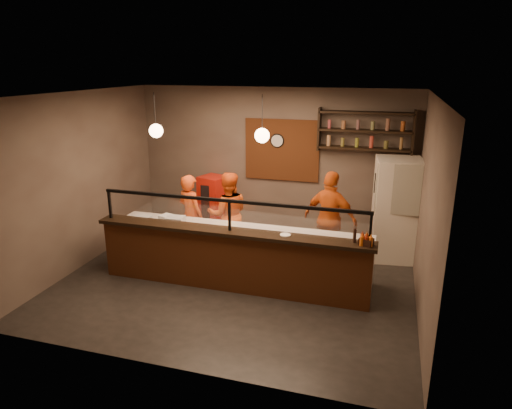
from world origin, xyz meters
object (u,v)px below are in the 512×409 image
(cook_left, at_px, (191,215))
(condiment_caddy, at_px, (366,242))
(red_cooler, at_px, (214,205))
(fridge, at_px, (396,210))
(cook_right, at_px, (330,219))
(pepper_mill, at_px, (355,235))
(cook_mid, at_px, (228,214))
(pizza_dough, at_px, (225,226))
(wall_clock, at_px, (277,141))

(cook_left, distance_m, condiment_caddy, 3.64)
(red_cooler, bearing_deg, condiment_caddy, -17.22)
(fridge, bearing_deg, cook_right, -157.81)
(cook_right, relative_size, red_cooler, 1.39)
(condiment_caddy, relative_size, pepper_mill, 0.87)
(cook_mid, relative_size, pizza_dough, 3.56)
(cook_left, distance_m, pepper_mill, 3.45)
(cook_right, distance_m, pepper_mill, 1.56)
(fridge, relative_size, red_cooler, 1.53)
(fridge, bearing_deg, pizza_dough, -158.85)
(condiment_caddy, bearing_deg, cook_mid, 152.36)
(pepper_mill, bearing_deg, cook_mid, 151.91)
(fridge, xyz_separation_m, red_cooler, (-3.85, 0.32, -0.34))
(wall_clock, bearing_deg, cook_mid, -115.02)
(cook_left, bearing_deg, cook_mid, -139.57)
(cook_left, bearing_deg, red_cooler, -65.48)
(fridge, relative_size, pizza_dough, 4.21)
(cook_left, xyz_separation_m, fridge, (3.84, 0.94, 0.18))
(condiment_caddy, height_order, pepper_mill, pepper_mill)
(pizza_dough, distance_m, condiment_caddy, 2.55)
(cook_left, relative_size, cook_mid, 0.97)
(fridge, bearing_deg, cook_left, -173.35)
(fridge, bearing_deg, cook_mid, -173.91)
(pizza_dough, bearing_deg, pepper_mill, -12.89)
(red_cooler, bearing_deg, wall_clock, 31.54)
(cook_right, bearing_deg, pepper_mill, 129.92)
(fridge, distance_m, condiment_caddy, 2.20)
(wall_clock, xyz_separation_m, cook_mid, (-0.64, -1.36, -1.26))
(cook_mid, relative_size, condiment_caddy, 8.62)
(red_cooler, xyz_separation_m, pizza_dough, (0.95, -1.88, 0.26))
(red_cooler, height_order, pizza_dough, red_cooler)
(wall_clock, distance_m, pepper_mill, 3.44)
(cook_mid, height_order, red_cooler, cook_mid)
(wall_clock, distance_m, fridge, 2.81)
(cook_mid, xyz_separation_m, condiment_caddy, (2.71, -1.42, 0.28))
(cook_mid, distance_m, pizza_dough, 0.86)
(red_cooler, distance_m, condiment_caddy, 4.25)
(wall_clock, relative_size, cook_right, 0.17)
(cook_mid, distance_m, red_cooler, 1.29)
(wall_clock, relative_size, condiment_caddy, 1.54)
(cook_left, xyz_separation_m, pizza_dough, (0.94, -0.62, 0.09))
(cook_left, xyz_separation_m, pepper_mill, (3.24, -1.14, 0.36))
(pepper_mill, bearing_deg, wall_clock, 124.89)
(wall_clock, bearing_deg, pepper_mill, -55.11)
(cook_right, xyz_separation_m, condiment_caddy, (0.73, -1.51, 0.21))
(cook_right, xyz_separation_m, pizza_dough, (-1.75, -0.91, 0.00))
(pizza_dough, bearing_deg, cook_mid, 105.87)
(pizza_dough, bearing_deg, cook_left, 146.71)
(cook_mid, relative_size, red_cooler, 1.29)
(cook_left, xyz_separation_m, red_cooler, (-0.01, 1.26, -0.16))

